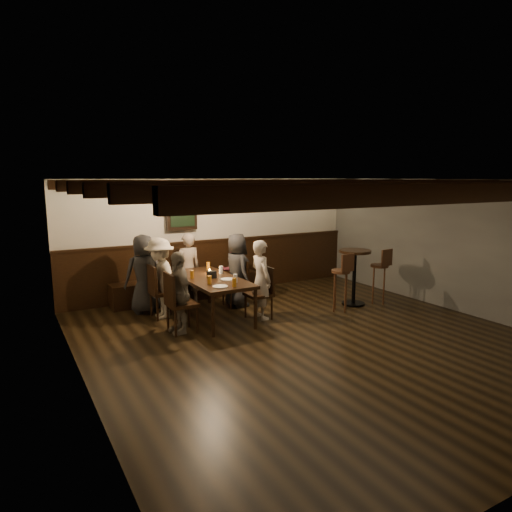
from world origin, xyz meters
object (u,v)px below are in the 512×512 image
person_bench_right (233,270)px  high_top_table (354,269)px  bar_stool_right (379,283)px  person_bench_centre (188,269)px  person_left_near (160,278)px  chair_right_near (236,292)px  chair_left_far (181,314)px  chair_right_far (259,303)px  person_right_near (237,270)px  person_right_far (261,280)px  person_left_far (179,292)px  bar_stool_left (341,290)px  dining_table (211,281)px  person_bench_left (144,274)px  chair_left_near (163,301)px

person_bench_right → high_top_table: bearing=140.7°
high_top_table → bar_stool_right: bar_stool_right is taller
person_bench_centre → person_left_near: person_left_near is taller
chair_right_near → chair_left_far: bearing=122.0°
chair_right_far → high_top_table: bearing=-94.4°
chair_right_far → person_right_near: (0.02, 0.90, 0.42)m
person_bench_right → person_right_far: (-0.14, -1.35, 0.09)m
person_right_far → high_top_table: bearing=-94.4°
person_left_far → person_right_far: 1.50m
chair_right_near → chair_right_far: size_ratio=0.97×
person_bench_right → bar_stool_left: person_bench_right is taller
chair_left_far → person_right_far: person_right_far is taller
chair_left_far → person_bench_centre: size_ratio=0.70×
dining_table → person_left_near: bearing=149.0°
person_bench_left → chair_right_near: bearing=164.5°
person_left_far → bar_stool_right: 4.01m
person_right_near → bar_stool_right: size_ratio=1.28×
person_bench_right → bar_stool_left: 2.17m
bar_stool_left → person_left_near: bearing=151.9°
person_bench_centre → dining_table: bearing=90.0°
person_right_near → bar_stool_right: person_right_near is taller
person_left_near → person_right_near: 1.50m
dining_table → person_left_near: (-0.75, 0.44, 0.04)m
person_bench_right → person_left_far: 2.13m
person_left_far → chair_left_near: bearing=178.1°
chair_right_near → person_left_near: bearing=90.0°
person_bench_left → chair_left_far: bearing=97.6°
chair_right_near → bar_stool_left: (1.53, -1.24, 0.13)m
dining_table → person_left_far: size_ratio=1.48×
person_bench_centre → person_bench_left: bearing=9.5°
chair_left_far → person_bench_right: person_bench_right is taller
person_bench_left → person_bench_right: (1.80, 0.02, -0.11)m
chair_right_far → person_bench_right: 1.40m
person_bench_left → bar_stool_right: size_ratio=1.32×
person_bench_left → high_top_table: bearing=157.5°
person_right_far → chair_left_near: bearing=58.5°
person_left_near → high_top_table: person_left_near is taller
person_right_near → high_top_table: (2.00, -1.03, 0.01)m
chair_right_far → person_left_far: 1.52m
person_bench_right → bar_stool_right: bearing=144.5°
person_bench_left → person_right_far: size_ratio=1.04×
person_bench_left → bar_stool_right: person_bench_left is taller
chair_left_far → high_top_table: bearing=87.5°
chair_left_far → person_left_near: size_ratio=0.68×
person_bench_left → chair_left_near: bearing=111.8°
person_left_near → person_left_far: (0.01, -0.90, -0.05)m
person_bench_centre → person_bench_right: bearing=170.5°
bar_stool_right → chair_right_far: bearing=165.9°
person_bench_centre → bar_stool_left: bearing=140.3°
person_bench_left → bar_stool_right: bearing=158.1°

